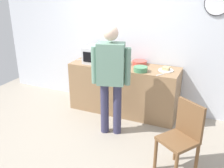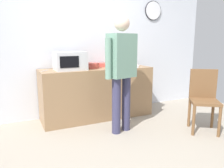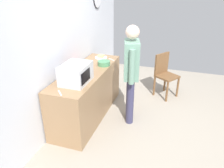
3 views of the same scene
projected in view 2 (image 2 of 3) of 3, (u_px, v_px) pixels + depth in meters
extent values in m
plane|color=#9E9384|center=(123.00, 146.00, 2.97)|extent=(6.00, 6.00, 0.00)
cube|color=silver|center=(83.00, 45.00, 4.14)|extent=(5.40, 0.10, 2.60)
cylinder|color=white|center=(153.00, 11.00, 4.58)|extent=(0.36, 0.03, 0.36)
cylinder|color=black|center=(153.00, 11.00, 4.59)|extent=(0.38, 0.02, 0.38)
cube|color=#93704C|center=(97.00, 93.00, 4.01)|extent=(1.96, 0.62, 0.90)
cube|color=silver|center=(70.00, 61.00, 3.66)|extent=(0.50, 0.38, 0.30)
cube|color=black|center=(70.00, 62.00, 3.46)|extent=(0.30, 0.01, 0.18)
cylinder|color=white|center=(133.00, 66.00, 4.25)|extent=(0.25, 0.25, 0.01)
cube|color=tan|center=(133.00, 64.00, 4.25)|extent=(0.12, 0.12, 0.05)
cylinder|color=#4C8E60|center=(120.00, 66.00, 3.91)|extent=(0.23, 0.23, 0.08)
cylinder|color=#C64C42|center=(104.00, 65.00, 4.18)|extent=(0.26, 0.26, 0.07)
cylinder|color=#C64C42|center=(92.00, 65.00, 3.92)|extent=(0.25, 0.25, 0.10)
cube|color=silver|center=(45.00, 71.00, 3.57)|extent=(0.14, 0.13, 0.01)
cube|color=silver|center=(138.00, 67.00, 4.03)|extent=(0.11, 0.15, 0.01)
cylinder|color=#363555|center=(126.00, 104.00, 3.43)|extent=(0.13, 0.13, 0.84)
cylinder|color=#363555|center=(116.00, 106.00, 3.30)|extent=(0.13, 0.13, 0.84)
cube|color=gray|center=(122.00, 56.00, 3.23)|extent=(0.45, 0.34, 0.63)
cylinder|color=gray|center=(134.00, 57.00, 3.39)|extent=(0.09, 0.09, 0.56)
cylinder|color=gray|center=(108.00, 59.00, 3.07)|extent=(0.09, 0.09, 0.56)
sphere|color=beige|center=(122.00, 23.00, 3.14)|extent=(0.22, 0.22, 0.22)
cylinder|color=brown|center=(194.00, 121.00, 3.26)|extent=(0.04, 0.04, 0.45)
cylinder|color=brown|center=(220.00, 122.00, 3.20)|extent=(0.04, 0.04, 0.45)
cylinder|color=brown|center=(189.00, 113.00, 3.60)|extent=(0.04, 0.04, 0.45)
cylinder|color=brown|center=(213.00, 114.00, 3.55)|extent=(0.04, 0.04, 0.45)
cube|color=brown|center=(205.00, 102.00, 3.35)|extent=(0.56, 0.56, 0.04)
cube|color=brown|center=(203.00, 83.00, 3.48)|extent=(0.35, 0.26, 0.45)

